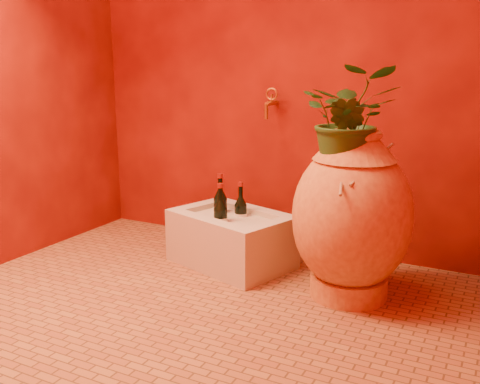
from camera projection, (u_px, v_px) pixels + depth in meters
The scene contains 10 objects.
floor at pixel (194, 305), 2.51m from camera, with size 2.50×2.50×0.00m, color brown.
wall_back at pixel (281, 38), 3.09m from camera, with size 2.50×0.02×2.50m, color #540904.
amphora at pixel (352, 216), 2.52m from camera, with size 0.64×0.64×0.81m.
stone_basin at pixel (232, 240), 3.00m from camera, with size 0.74×0.63×0.30m.
wine_bottle_a at pixel (221, 220), 2.90m from camera, with size 0.08×0.08×0.32m.
wine_bottle_b at pixel (241, 215), 3.02m from camera, with size 0.07×0.07×0.30m.
wine_bottle_c at pixel (220, 210), 3.09m from camera, with size 0.08×0.08×0.33m.
wall_tap at pixel (271, 102), 3.11m from camera, with size 0.08×0.16×0.18m.
plant_main at pixel (350, 118), 2.41m from camera, with size 0.42×0.37×0.47m, color #204619.
plant_side at pixel (344, 135), 2.41m from camera, with size 0.19×0.15×0.34m, color #204619.
Camera 1 is at (1.25, -1.97, 1.09)m, focal length 40.00 mm.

